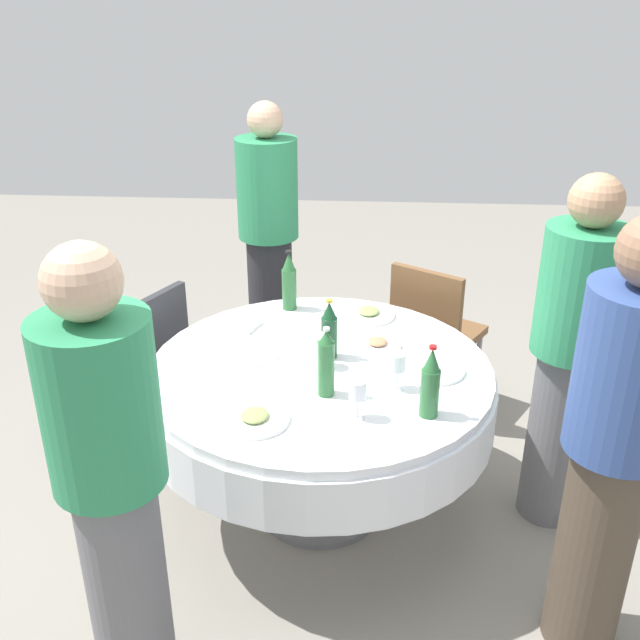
% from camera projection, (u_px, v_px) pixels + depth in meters
% --- Properties ---
extents(ground_plane, '(10.00, 10.00, 0.00)m').
position_uv_depth(ground_plane, '(320.00, 507.00, 3.37)').
color(ground_plane, gray).
extents(dining_table, '(1.47, 1.47, 0.74)m').
position_uv_depth(dining_table, '(320.00, 396.00, 3.11)').
color(dining_table, white).
rests_on(dining_table, ground_plane).
extents(bottle_green_right, '(0.07, 0.07, 0.29)m').
position_uv_depth(bottle_green_right, '(430.00, 384.00, 2.66)').
color(bottle_green_right, '#2D6B38').
rests_on(bottle_green_right, dining_table).
extents(bottle_green_inner, '(0.06, 0.06, 0.29)m').
position_uv_depth(bottle_green_inner, '(326.00, 364.00, 2.79)').
color(bottle_green_inner, '#2D6B38').
rests_on(bottle_green_inner, dining_table).
extents(bottle_green_far, '(0.07, 0.07, 0.30)m').
position_uv_depth(bottle_green_far, '(289.00, 282.00, 3.52)').
color(bottle_green_far, '#2D6B38').
rests_on(bottle_green_far, dining_table).
extents(bottle_dark_green_north, '(0.07, 0.07, 0.27)m').
position_uv_depth(bottle_dark_green_north, '(329.00, 331.00, 3.07)').
color(bottle_dark_green_north, '#194728').
rests_on(bottle_dark_green_north, dining_table).
extents(wine_glass_north, '(0.07, 0.07, 0.16)m').
position_uv_depth(wine_glass_north, '(358.00, 391.00, 2.65)').
color(wine_glass_north, white).
rests_on(wine_glass_north, dining_table).
extents(wine_glass_west, '(0.07, 0.07, 0.14)m').
position_uv_depth(wine_glass_west, '(319.00, 344.00, 3.01)').
color(wine_glass_west, white).
rests_on(wine_glass_west, dining_table).
extents(wine_glass_rear, '(0.07, 0.07, 0.16)m').
position_uv_depth(wine_glass_rear, '(397.00, 363.00, 2.84)').
color(wine_glass_rear, white).
rests_on(wine_glass_rear, dining_table).
extents(plate_left, '(0.21, 0.21, 0.04)m').
position_uv_depth(plate_left, '(377.00, 344.00, 3.20)').
color(plate_left, white).
rests_on(plate_left, dining_table).
extents(plate_south, '(0.25, 0.25, 0.04)m').
position_uv_depth(plate_south, '(369.00, 314.00, 3.49)').
color(plate_south, white).
rests_on(plate_south, dining_table).
extents(plate_near, '(0.25, 0.25, 0.02)m').
position_uv_depth(plate_near, '(434.00, 370.00, 3.01)').
color(plate_near, white).
rests_on(plate_near, dining_table).
extents(plate_front, '(0.25, 0.25, 0.04)m').
position_uv_depth(plate_front, '(255.00, 418.00, 2.67)').
color(plate_front, white).
rests_on(plate_front, dining_table).
extents(fork_inner, '(0.14, 0.14, 0.00)m').
position_uv_depth(fork_inner, '(267.00, 362.00, 3.08)').
color(fork_inner, silver).
rests_on(fork_inner, dining_table).
extents(folded_napkin, '(0.18, 0.18, 0.02)m').
position_uv_depth(folded_napkin, '(242.00, 324.00, 3.39)').
color(folded_napkin, white).
rests_on(folded_napkin, dining_table).
extents(person_right, '(0.34, 0.34, 1.56)m').
position_uv_depth(person_right, '(571.00, 352.00, 3.01)').
color(person_right, slate).
rests_on(person_right, ground_plane).
extents(person_inner, '(0.34, 0.34, 1.62)m').
position_uv_depth(person_inner, '(616.00, 443.00, 2.36)').
color(person_inner, '#4C3F33').
rests_on(person_inner, ground_plane).
extents(person_far, '(0.34, 0.34, 1.62)m').
position_uv_depth(person_far, '(269.00, 240.00, 4.17)').
color(person_far, '#26262B').
rests_on(person_far, ground_plane).
extents(person_north, '(0.34, 0.34, 1.60)m').
position_uv_depth(person_north, '(112.00, 482.00, 2.20)').
color(person_north, slate).
rests_on(person_north, ground_plane).
extents(chair_rear, '(0.53, 0.53, 0.87)m').
position_uv_depth(chair_rear, '(145.00, 357.00, 3.59)').
color(chair_rear, '#2D2D33').
rests_on(chair_rear, ground_plane).
extents(chair_east, '(0.55, 0.55, 0.87)m').
position_uv_depth(chair_east, '(433.00, 327.00, 3.90)').
color(chair_east, brown).
rests_on(chair_east, ground_plane).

